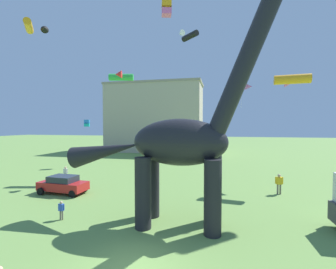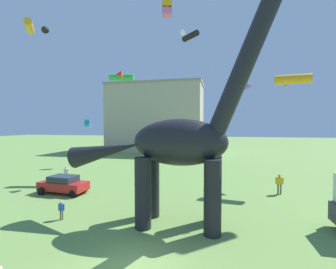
{
  "view_description": "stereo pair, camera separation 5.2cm",
  "coord_description": "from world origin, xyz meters",
  "px_view_note": "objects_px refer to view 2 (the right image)",
  "views": [
    {
      "loc": [
        3.52,
        -8.72,
        5.96
      ],
      "look_at": [
        0.21,
        5.94,
        5.39
      ],
      "focal_mm": 24.96,
      "sensor_mm": 36.0,
      "label": 1
    },
    {
      "loc": [
        3.57,
        -8.7,
        5.96
      ],
      "look_at": [
        0.21,
        5.94,
        5.39
      ],
      "focal_mm": 24.96,
      "sensor_mm": 36.0,
      "label": 2
    }
  ],
  "objects_px": {
    "parked_sedan_left": "(63,184)",
    "kite_mid_center": "(292,80)",
    "person_photographer": "(66,172)",
    "kite_near_low": "(242,85)",
    "dinosaur_sculpture": "(178,142)",
    "kite_drifting": "(87,123)",
    "kite_high_right": "(167,9)",
    "kite_mid_left": "(189,35)",
    "person_vendor_side": "(279,182)",
    "kite_mid_right": "(33,27)",
    "kite_near_high": "(121,77)",
    "person_far_spectator": "(61,208)"
  },
  "relations": [
    {
      "from": "kite_high_right",
      "to": "kite_mid_center",
      "type": "relative_size",
      "value": 0.39
    },
    {
      "from": "kite_high_right",
      "to": "kite_drifting",
      "type": "bearing_deg",
      "value": 147.56
    },
    {
      "from": "person_photographer",
      "to": "kite_mid_left",
      "type": "xyz_separation_m",
      "value": [
        12.32,
        8.32,
        16.78
      ]
    },
    {
      "from": "dinosaur_sculpture",
      "to": "parked_sedan_left",
      "type": "xyz_separation_m",
      "value": [
        -11.06,
        4.17,
        -4.17
      ]
    },
    {
      "from": "person_far_spectator",
      "to": "kite_mid_left",
      "type": "bearing_deg",
      "value": 51.49
    },
    {
      "from": "kite_near_low",
      "to": "kite_mid_center",
      "type": "distance_m",
      "value": 11.03
    },
    {
      "from": "kite_near_low",
      "to": "kite_near_high",
      "type": "bearing_deg",
      "value": 143.12
    },
    {
      "from": "person_far_spectator",
      "to": "kite_drifting",
      "type": "height_order",
      "value": "kite_drifting"
    },
    {
      "from": "dinosaur_sculpture",
      "to": "kite_high_right",
      "type": "xyz_separation_m",
      "value": [
        -2.61,
        8.09,
        11.96
      ]
    },
    {
      "from": "kite_mid_right",
      "to": "person_far_spectator",
      "type": "bearing_deg",
      "value": -39.24
    },
    {
      "from": "kite_drifting",
      "to": "kite_mid_center",
      "type": "height_order",
      "value": "kite_mid_center"
    },
    {
      "from": "person_far_spectator",
      "to": "kite_high_right",
      "type": "height_order",
      "value": "kite_high_right"
    },
    {
      "from": "person_vendor_side",
      "to": "dinosaur_sculpture",
      "type": "bearing_deg",
      "value": 137.88
    },
    {
      "from": "kite_drifting",
      "to": "kite_mid_center",
      "type": "xyz_separation_m",
      "value": [
        25.79,
        -5.57,
        4.09
      ]
    },
    {
      "from": "kite_mid_right",
      "to": "person_photographer",
      "type": "bearing_deg",
      "value": 77.0
    },
    {
      "from": "person_photographer",
      "to": "kite_near_high",
      "type": "relative_size",
      "value": 0.51
    },
    {
      "from": "kite_drifting",
      "to": "parked_sedan_left",
      "type": "bearing_deg",
      "value": -66.51
    },
    {
      "from": "parked_sedan_left",
      "to": "kite_mid_center",
      "type": "distance_m",
      "value": 23.53
    },
    {
      "from": "dinosaur_sculpture",
      "to": "person_vendor_side",
      "type": "bearing_deg",
      "value": 42.45
    },
    {
      "from": "kite_drifting",
      "to": "kite_near_low",
      "type": "distance_m",
      "value": 25.37
    },
    {
      "from": "kite_drifting",
      "to": "kite_mid_left",
      "type": "bearing_deg",
      "value": -0.17
    },
    {
      "from": "person_photographer",
      "to": "kite_near_high",
      "type": "height_order",
      "value": "kite_near_high"
    },
    {
      "from": "kite_mid_right",
      "to": "kite_near_low",
      "type": "bearing_deg",
      "value": -9.8
    },
    {
      "from": "kite_mid_center",
      "to": "person_far_spectator",
      "type": "bearing_deg",
      "value": -143.16
    },
    {
      "from": "parked_sedan_left",
      "to": "person_vendor_side",
      "type": "height_order",
      "value": "person_vendor_side"
    },
    {
      "from": "kite_mid_center",
      "to": "kite_high_right",
      "type": "bearing_deg",
      "value": -164.12
    },
    {
      "from": "dinosaur_sculpture",
      "to": "kite_drifting",
      "type": "distance_m",
      "value": 23.83
    },
    {
      "from": "person_photographer",
      "to": "kite_high_right",
      "type": "distance_m",
      "value": 19.74
    },
    {
      "from": "person_far_spectator",
      "to": "kite_mid_right",
      "type": "height_order",
      "value": "kite_mid_right"
    },
    {
      "from": "person_vendor_side",
      "to": "kite_mid_left",
      "type": "xyz_separation_m",
      "value": [
        -9.22,
        8.9,
        16.61
      ]
    },
    {
      "from": "kite_mid_center",
      "to": "dinosaur_sculpture",
      "type": "bearing_deg",
      "value": -128.67
    },
    {
      "from": "dinosaur_sculpture",
      "to": "kite_near_high",
      "type": "bearing_deg",
      "value": 122.69
    },
    {
      "from": "parked_sedan_left",
      "to": "person_vendor_side",
      "type": "relative_size",
      "value": 2.43
    },
    {
      "from": "dinosaur_sculpture",
      "to": "kite_near_low",
      "type": "xyz_separation_m",
      "value": [
        3.72,
        2.02,
        3.56
      ]
    },
    {
      "from": "person_photographer",
      "to": "kite_near_low",
      "type": "xyz_separation_m",
      "value": [
        17.82,
        -6.62,
        7.64
      ]
    },
    {
      "from": "person_vendor_side",
      "to": "kite_near_high",
      "type": "xyz_separation_m",
      "value": [
        -16.2,
        3.32,
        10.49
      ]
    },
    {
      "from": "person_photographer",
      "to": "dinosaur_sculpture",
      "type": "bearing_deg",
      "value": -131.71
    },
    {
      "from": "kite_drifting",
      "to": "kite_near_high",
      "type": "xyz_separation_m",
      "value": [
        7.87,
        -5.62,
        5.24
      ]
    },
    {
      "from": "kite_near_low",
      "to": "kite_mid_right",
      "type": "bearing_deg",
      "value": 170.2
    },
    {
      "from": "kite_mid_left",
      "to": "dinosaur_sculpture",
      "type": "bearing_deg",
      "value": -83.99
    },
    {
      "from": "parked_sedan_left",
      "to": "person_vendor_side",
      "type": "bearing_deg",
      "value": 15.21
    },
    {
      "from": "kite_mid_left",
      "to": "kite_near_low",
      "type": "height_order",
      "value": "kite_mid_left"
    },
    {
      "from": "kite_mid_left",
      "to": "kite_high_right",
      "type": "bearing_deg",
      "value": -95.28
    },
    {
      "from": "kite_mid_right",
      "to": "kite_near_high",
      "type": "xyz_separation_m",
      "value": [
        6.13,
        6.15,
        -3.69
      ]
    },
    {
      "from": "parked_sedan_left",
      "to": "kite_mid_left",
      "type": "height_order",
      "value": "kite_mid_left"
    },
    {
      "from": "dinosaur_sculpture",
      "to": "person_far_spectator",
      "type": "xyz_separation_m",
      "value": [
        -7.35,
        -0.93,
        -4.25
      ]
    },
    {
      "from": "person_photographer",
      "to": "kite_mid_center",
      "type": "height_order",
      "value": "kite_mid_center"
    },
    {
      "from": "dinosaur_sculpture",
      "to": "person_vendor_side",
      "type": "relative_size",
      "value": 7.79
    },
    {
      "from": "person_far_spectator",
      "to": "dinosaur_sculpture",
      "type": "bearing_deg",
      "value": -14.06
    },
    {
      "from": "kite_mid_left",
      "to": "person_vendor_side",
      "type": "bearing_deg",
      "value": -43.98
    }
  ]
}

